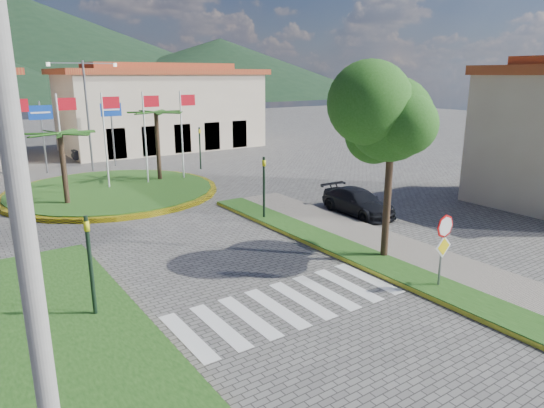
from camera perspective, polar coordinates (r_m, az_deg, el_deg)
ground at (r=13.06m, az=12.67°, el=-18.01°), size 160.00×160.00×0.00m
sidewalk_right at (r=18.39m, az=21.01°, el=-8.30°), size 4.00×28.00×0.15m
verge_right at (r=17.46m, az=18.74°, el=-9.28°), size 1.60×28.00×0.18m
median_left at (r=15.05m, az=-24.41°, el=-13.96°), size 5.00×14.00×0.18m
crosswalk at (r=15.63m, az=1.69°, el=-11.73°), size 8.00×3.00×0.01m
roundabout_island at (r=31.14m, az=-18.30°, el=1.51°), size 12.70×12.70×6.00m
stop_sign at (r=16.92m, az=19.53°, el=-3.96°), size 0.80×0.11×2.65m
deciduous_tree at (r=18.53m, az=13.93°, el=8.81°), size 3.60×3.60×6.80m
utility_pole at (r=7.70m, az=-26.75°, el=-5.96°), size 0.32×0.32×9.00m
traffic_light_left at (r=14.96m, az=-20.65°, el=-5.92°), size 0.15×0.18×3.20m
traffic_light_right at (r=23.65m, az=-0.95°, el=2.57°), size 0.15×0.18×3.20m
traffic_light_far at (r=37.35m, az=-8.49°, el=7.02°), size 0.18×0.15×3.20m
direction_sign_west at (r=38.86m, az=-25.45°, el=8.41°), size 1.60×0.14×5.20m
direction_sign_east at (r=39.98m, az=-18.33°, el=9.24°), size 1.60×0.14×5.20m
street_lamp_centre at (r=38.45m, az=-20.91°, el=10.27°), size 4.80×0.16×8.00m
building_right at (r=48.88m, az=-12.82°, el=10.99°), size 19.08×9.54×8.05m
hill_far_mid at (r=169.02m, az=-27.85°, el=16.08°), size 180.00×180.00×30.00m
hill_far_east at (r=162.36m, az=-6.03°, el=15.65°), size 120.00×120.00×18.00m
car_dark_b at (r=43.69m, az=-19.91°, el=5.73°), size 4.09×1.81×1.31m
car_side_right at (r=25.48m, az=10.06°, el=0.27°), size 2.09×4.59×1.30m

